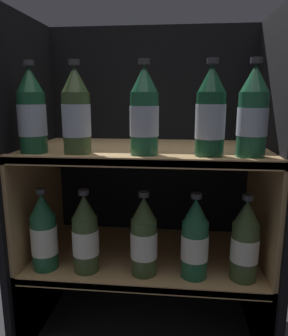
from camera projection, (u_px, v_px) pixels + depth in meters
The scene contains 15 objects.
fridge_back_wall at pixel (152, 169), 1.22m from camera, with size 0.76×0.02×1.00m, color black.
fridge_side_left at pixel (32, 181), 1.05m from camera, with size 0.02×0.44×1.00m, color black.
fridge_side_right at pixel (269, 187), 0.98m from camera, with size 0.02×0.44×1.00m, color black.
shelf_lower at pixel (146, 268), 1.07m from camera, with size 0.72×0.40×0.28m.
shelf_upper at pixel (146, 200), 1.02m from camera, with size 0.72×0.40×0.62m.
bottle_upper_front_0 at pixel (32, 113), 0.88m from camera, with size 0.08×0.08×0.24m.
bottle_upper_front_1 at pixel (76, 114), 0.86m from camera, with size 0.08×0.08×0.24m.
bottle_upper_front_2 at pixel (144, 114), 0.84m from camera, with size 0.08×0.08×0.24m.
bottle_upper_front_3 at pixel (211, 115), 0.83m from camera, with size 0.08×0.08×0.24m.
bottle_upper_front_4 at pixel (253, 114), 0.82m from camera, with size 0.08×0.08×0.24m.
bottle_lower_front_0 at pixel (44, 234), 0.95m from camera, with size 0.08×0.08×0.24m.
bottle_lower_front_1 at pixel (85, 236), 0.94m from camera, with size 0.08×0.08×0.24m.
bottle_lower_front_2 at pixel (144, 238), 0.92m from camera, with size 0.08×0.08×0.24m.
bottle_lower_front_3 at pixel (195, 240), 0.90m from camera, with size 0.08×0.08×0.24m.
bottle_lower_front_4 at pixel (245, 243), 0.89m from camera, with size 0.08×0.08×0.24m.
Camera 1 is at (0.10, -0.78, 0.77)m, focal length 35.00 mm.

